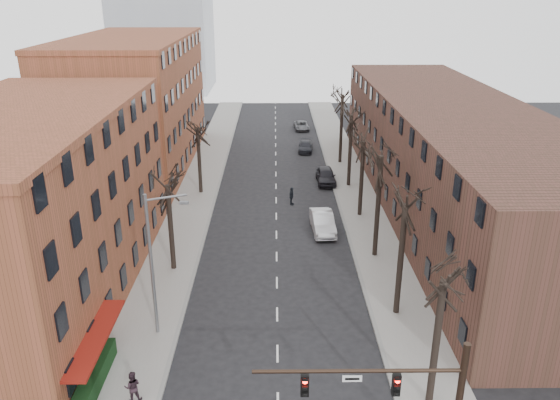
{
  "coord_description": "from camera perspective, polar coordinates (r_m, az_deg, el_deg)",
  "views": [
    {
      "loc": [
        -0.11,
        -17.76,
        19.51
      ],
      "look_at": [
        0.28,
        21.84,
        4.0
      ],
      "focal_mm": 35.0,
      "sensor_mm": 36.0,
      "label": 1
    }
  ],
  "objects": [
    {
      "name": "silver_sedan",
      "position": [
        46.56,
        4.48,
        -2.32
      ],
      "size": [
        2.05,
        5.15,
        1.67
      ],
      "primitive_type": "imported",
      "rotation": [
        0.0,
        0.0,
        0.06
      ],
      "color": "silver",
      "rests_on": "ground"
    },
    {
      "name": "sidewalk_left",
      "position": [
        56.77,
        -8.52,
        1.13
      ],
      "size": [
        4.0,
        90.0,
        0.15
      ],
      "primitive_type": "cube",
      "color": "gray",
      "rests_on": "ground"
    },
    {
      "name": "building_right",
      "position": [
        52.45,
        17.4,
        4.34
      ],
      "size": [
        12.0,
        50.0,
        10.0
      ],
      "primitive_type": "cube",
      "color": "#4A2B22",
      "rests_on": "ground"
    },
    {
      "name": "parked_car_near",
      "position": [
        58.12,
        4.81,
        2.55
      ],
      "size": [
        2.02,
        4.83,
        1.63
      ],
      "primitive_type": "imported",
      "rotation": [
        0.0,
        0.0,
        0.02
      ],
      "color": "black",
      "rests_on": "ground"
    },
    {
      "name": "tree_left_a",
      "position": [
        41.42,
        -11.0,
        -7.15
      ],
      "size": [
        5.2,
        5.2,
        9.5
      ],
      "primitive_type": null,
      "color": "black",
      "rests_on": "ground"
    },
    {
      "name": "tree_right_e",
      "position": [
        57.7,
        7.15,
        1.46
      ],
      "size": [
        5.2,
        5.2,
        10.8
      ],
      "primitive_type": null,
      "color": "black",
      "rests_on": "ground"
    },
    {
      "name": "tree_left_b",
      "position": [
        55.82,
        -8.24,
        0.7
      ],
      "size": [
        5.2,
        5.2,
        9.5
      ],
      "primitive_type": null,
      "color": "black",
      "rests_on": "ground"
    },
    {
      "name": "tree_right_f",
      "position": [
        65.22,
        6.27,
        3.86
      ],
      "size": [
        5.2,
        5.2,
        11.6
      ],
      "primitive_type": null,
      "color": "black",
      "rests_on": "ground"
    },
    {
      "name": "streetlight",
      "position": [
        32.07,
        -13.04,
        -6.09
      ],
      "size": [
        2.45,
        0.22,
        9.03
      ],
      "color": "slate",
      "rests_on": "ground"
    },
    {
      "name": "tree_right_d",
      "position": [
        50.33,
        8.29,
        -1.65
      ],
      "size": [
        5.2,
        5.2,
        10.0
      ],
      "primitive_type": null,
      "color": "black",
      "rests_on": "ground"
    },
    {
      "name": "tree_right_b",
      "position": [
        36.41,
        12.0,
        -11.54
      ],
      "size": [
        5.2,
        5.2,
        10.8
      ],
      "primitive_type": null,
      "color": "black",
      "rests_on": "ground"
    },
    {
      "name": "tree_right_c",
      "position": [
        43.19,
        9.83,
        -5.8
      ],
      "size": [
        5.2,
        5.2,
        11.6
      ],
      "primitive_type": null,
      "color": "black",
      "rests_on": "ground"
    },
    {
      "name": "hedge",
      "position": [
        31.01,
        -18.97,
        -17.44
      ],
      "size": [
        0.8,
        6.0,
        1.0
      ],
      "primitive_type": "cube",
      "color": "black",
      "rests_on": "sidewalk_left"
    },
    {
      "name": "building_left_near",
      "position": [
        38.83,
        -24.68,
        -1.02
      ],
      "size": [
        12.0,
        26.0,
        12.0
      ],
      "primitive_type": "cube",
      "color": "brown",
      "rests_on": "ground"
    },
    {
      "name": "parked_car_far",
      "position": [
        80.44,
        2.26,
        7.78
      ],
      "size": [
        2.27,
        4.41,
        1.19
      ],
      "primitive_type": "imported",
      "rotation": [
        0.0,
        0.0,
        0.07
      ],
      "color": "#5A5C61",
      "rests_on": "ground"
    },
    {
      "name": "sidewalk_right",
      "position": [
        56.8,
        7.68,
        1.18
      ],
      "size": [
        4.0,
        90.0,
        0.15
      ],
      "primitive_type": "cube",
      "color": "gray",
      "rests_on": "ground"
    },
    {
      "name": "parked_car_mid",
      "position": [
        69.58,
        2.69,
        5.61
      ],
      "size": [
        2.1,
        4.38,
        1.23
      ],
      "primitive_type": "imported",
      "rotation": [
        0.0,
        0.0,
        -0.09
      ],
      "color": "black",
      "rests_on": "ground"
    },
    {
      "name": "awning_left",
      "position": [
        32.11,
        -18.1,
        -17.27
      ],
      "size": [
        1.2,
        7.0,
        0.15
      ],
      "primitive_type": "cube",
      "color": "maroon",
      "rests_on": "ground"
    },
    {
      "name": "pedestrian_crossing",
      "position": [
        52.02,
        1.21,
        0.41
      ],
      "size": [
        0.75,
        1.12,
        1.76
      ],
      "primitive_type": "imported",
      "rotation": [
        0.0,
        0.0,
        1.23
      ],
      "color": "black",
      "rests_on": "ground"
    },
    {
      "name": "building_left_far",
      "position": [
        64.98,
        -14.92,
        9.58
      ],
      "size": [
        12.0,
        28.0,
        14.0
      ],
      "primitive_type": "cube",
      "color": "brown",
      "rests_on": "ground"
    },
    {
      "name": "pedestrian_b",
      "position": [
        29.54,
        -15.16,
        -18.3
      ],
      "size": [
        0.93,
        0.79,
        1.69
      ],
      "primitive_type": "imported",
      "rotation": [
        0.0,
        0.0,
        3.34
      ],
      "color": "black",
      "rests_on": "sidewalk_left"
    }
  ]
}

